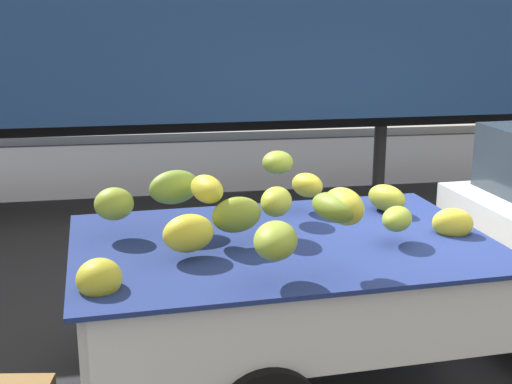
# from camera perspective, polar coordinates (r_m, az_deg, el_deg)

# --- Properties ---
(ground) EXTENTS (220.00, 220.00, 0.00)m
(ground) POSITION_cam_1_polar(r_m,az_deg,el_deg) (5.87, 15.63, -12.02)
(ground) COLOR #28282B
(curb_strip) EXTENTS (80.00, 0.80, 0.16)m
(curb_strip) POSITION_cam_1_polar(r_m,az_deg,el_deg) (14.44, 0.46, 4.98)
(curb_strip) COLOR gray
(curb_strip) RESTS_ON ground
(semi_trailer) EXTENTS (12.06, 2.88, 3.95)m
(semi_trailer) POSITION_cam_1_polar(r_m,az_deg,el_deg) (9.49, -9.37, 14.44)
(semi_trailer) COLOR navy
(semi_trailer) RESTS_ON ground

